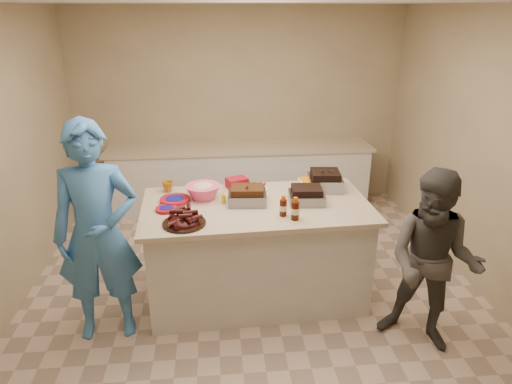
{
  "coord_description": "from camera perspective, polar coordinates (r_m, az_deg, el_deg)",
  "views": [
    {
      "loc": [
        -0.34,
        -3.77,
        2.66
      ],
      "look_at": [
        0.02,
        0.09,
        1.09
      ],
      "focal_mm": 32.0,
      "sensor_mm": 36.0,
      "label": 1
    }
  ],
  "objects": [
    {
      "name": "brisket_tray",
      "position": [
        4.23,
        6.28,
        -1.32
      ],
      "size": [
        0.34,
        0.29,
        0.1
      ],
      "primitive_type": "cube",
      "rotation": [
        0.0,
        0.0,
        -0.08
      ],
      "color": "black",
      "rests_on": "island"
    },
    {
      "name": "mac_cheese_dish",
      "position": [
        4.61,
        7.6,
        0.6
      ],
      "size": [
        0.36,
        0.27,
        0.09
      ],
      "primitive_type": "cube",
      "rotation": [
        0.0,
        0.0,
        0.09
      ],
      "color": "orange",
      "rests_on": "island"
    },
    {
      "name": "rib_platter",
      "position": [
        3.84,
        -8.95,
        -4.0
      ],
      "size": [
        0.43,
        0.43,
        0.14
      ],
      "primitive_type": null,
      "rotation": [
        0.0,
        0.0,
        -0.21
      ],
      "color": "#3C0B0B",
      "rests_on": "island"
    },
    {
      "name": "plastic_cup",
      "position": [
        4.54,
        -10.92,
        0.06
      ],
      "size": [
        0.12,
        0.11,
        0.11
      ],
      "primitive_type": "imported",
      "rotation": [
        0.0,
        0.0,
        0.05
      ],
      "color": "#9B6011",
      "rests_on": "island"
    },
    {
      "name": "basket_stack",
      "position": [
        4.57,
        -2.4,
        0.59
      ],
      "size": [
        0.24,
        0.21,
        0.1
      ],
      "primitive_type": "cube",
      "rotation": [
        0.0,
        0.0,
        0.38
      ],
      "color": "maroon",
      "rests_on": "island"
    },
    {
      "name": "sauce_bowl",
      "position": [
        4.31,
        0.42,
        -0.76
      ],
      "size": [
        0.15,
        0.05,
        0.15
      ],
      "primitive_type": "imported",
      "rotation": [
        0.0,
        0.0,
        0.05
      ],
      "color": "silver",
      "rests_on": "island"
    },
    {
      "name": "room",
      "position": [
        4.62,
        -0.16,
        -13.0
      ],
      "size": [
        4.5,
        5.0,
        2.7
      ],
      "primitive_type": null,
      "color": "tan",
      "rests_on": "ground"
    },
    {
      "name": "bbq_bottle_b",
      "position": [
        3.9,
        4.88,
        -3.43
      ],
      "size": [
        0.07,
        0.07,
        0.2
      ],
      "primitive_type": "cylinder",
      "rotation": [
        0.0,
        0.0,
        0.05
      ],
      "color": "#380F05",
      "rests_on": "island"
    },
    {
      "name": "guest_blue",
      "position": [
        4.43,
        -17.6,
        -16.02
      ],
      "size": [
        0.88,
        1.96,
        0.45
      ],
      "primitive_type": "imported",
      "rotation": [
        0.0,
        0.0,
        0.1
      ],
      "color": "#4182CD",
      "rests_on": "ground"
    },
    {
      "name": "plate_stack_small",
      "position": [
        4.12,
        -11.11,
        -2.28
      ],
      "size": [
        0.2,
        0.2,
        0.03
      ],
      "primitive_type": "cylinder",
      "rotation": [
        0.0,
        0.0,
        0.05
      ],
      "color": "maroon",
      "rests_on": "island"
    },
    {
      "name": "bbq_bottle_a",
      "position": [
        3.96,
        3.39,
        -2.97
      ],
      "size": [
        0.07,
        0.07,
        0.19
      ],
      "primitive_type": "cylinder",
      "rotation": [
        0.0,
        0.0,
        0.05
      ],
      "color": "#380F05",
      "rests_on": "island"
    },
    {
      "name": "sausage_plate",
      "position": [
        4.5,
        -0.42,
        0.29
      ],
      "size": [
        0.38,
        0.38,
        0.05
      ],
      "primitive_type": "cylinder",
      "rotation": [
        0.0,
        0.0,
        -0.29
      ],
      "color": "silver",
      "rests_on": "island"
    },
    {
      "name": "back_counter",
      "position": [
        6.37,
        -1.96,
        1.82
      ],
      "size": [
        3.6,
        0.64,
        0.9
      ],
      "primitive_type": null,
      "color": "silver",
      "rests_on": "ground"
    },
    {
      "name": "mustard_bottle",
      "position": [
        4.2,
        -4.06,
        -1.42
      ],
      "size": [
        0.04,
        0.04,
        0.11
      ],
      "primitive_type": "cylinder",
      "rotation": [
        0.0,
        0.0,
        0.05
      ],
      "color": "gold",
      "rests_on": "island"
    },
    {
      "name": "pulled_pork_tray",
      "position": [
        4.2,
        -1.1,
        -1.41
      ],
      "size": [
        0.36,
        0.29,
        0.1
      ],
      "primitive_type": "cube",
      "rotation": [
        0.0,
        0.0,
        -0.08
      ],
      "color": "#47230F",
      "rests_on": "island"
    },
    {
      "name": "island",
      "position": [
        4.66,
        0.06,
        -12.7
      ],
      "size": [
        2.13,
        1.19,
        0.99
      ],
      "primitive_type": null,
      "rotation": [
        0.0,
        0.0,
        0.05
      ],
      "color": "silver",
      "rests_on": "ground"
    },
    {
      "name": "guest_gray",
      "position": [
        4.35,
        19.79,
        -17.09
      ],
      "size": [
        1.5,
        1.7,
        0.59
      ],
      "primitive_type": "imported",
      "rotation": [
        0.0,
        0.0,
        -0.61
      ],
      "color": "#4B4844",
      "rests_on": "ground"
    },
    {
      "name": "plate_stack_large",
      "position": [
        4.3,
        -10.08,
        -1.19
      ],
      "size": [
        0.29,
        0.29,
        0.03
      ],
      "primitive_type": "cylinder",
      "rotation": [
        0.0,
        0.0,
        0.05
      ],
      "color": "maroon",
      "rests_on": "island"
    },
    {
      "name": "roasting_pan",
      "position": [
        4.57,
        8.57,
        0.38
      ],
      "size": [
        0.35,
        0.35,
        0.13
      ],
      "primitive_type": "cube",
      "rotation": [
        0.0,
        0.0,
        -0.1
      ],
      "color": "gray",
      "rests_on": "island"
    },
    {
      "name": "coleslaw_bowl",
      "position": [
        4.33,
        -6.59,
        -0.77
      ],
      "size": [
        0.34,
        0.34,
        0.22
      ],
      "primitive_type": null,
      "rotation": [
        0.0,
        0.0,
        0.05
      ],
      "color": "#F94D85",
      "rests_on": "island"
    }
  ]
}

